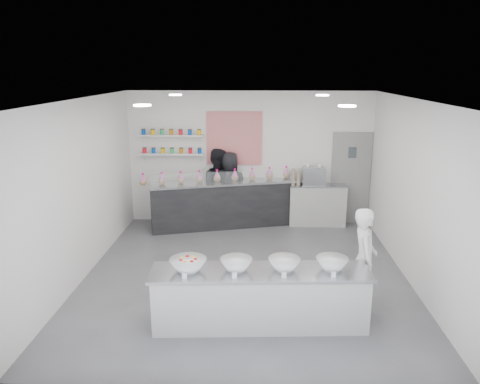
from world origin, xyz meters
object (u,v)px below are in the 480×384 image
Objects in this scene: prep_counter at (260,298)px; back_bar at (226,204)px; espresso_machine at (313,176)px; staff_left at (217,186)px; woman_prep at (364,258)px; staff_right at (230,188)px; espresso_ledge at (317,205)px.

back_bar is at bearing 96.75° from prep_counter.
staff_left reaches higher than espresso_machine.
back_bar is 2.05m from espresso_machine.
prep_counter is 5.97× the size of espresso_machine.
woman_prep is at bearing -84.83° from espresso_machine.
back_bar is 1.94× the size of staff_left.
prep_counter is 1.68m from woman_prep.
prep_counter is at bearing 111.10° from staff_left.
staff_left reaches higher than staff_right.
staff_left is (-0.99, 4.45, 0.46)m from prep_counter.
prep_counter is at bearing 115.94° from woman_prep.
prep_counter is 0.89× the size of back_bar.
staff_right is at bearing 95.32° from prep_counter.
back_bar is 0.40m from staff_right.
prep_counter is at bearing 90.06° from staff_right.
woman_prep is 0.92× the size of staff_right.
staff_right is (-0.69, 4.45, 0.42)m from prep_counter.
staff_left is (-2.52, 3.85, 0.10)m from woman_prep.
espresso_ledge is 2.33m from staff_left.
prep_counter is 4.53m from staff_right.
back_bar is at bearing 141.57° from staff_left.
back_bar is 2.03× the size of staff_right.
espresso_ledge is at bearing -10.17° from back_bar.
prep_counter is 4.27m from back_bar.
espresso_ledge is at bearing -173.24° from staff_left.
espresso_machine is 3.82m from woman_prep.
espresso_machine is at bearing 9.66° from woman_prep.
espresso_ledge is at bearing 7.92° from woman_prep.
woman_prep is (1.53, 0.60, 0.36)m from prep_counter.
espresso_ledge is 0.73× the size of staff_left.
staff_right is (0.30, 0.00, -0.04)m from staff_left.
staff_left is at bearing 99.08° from prep_counter.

